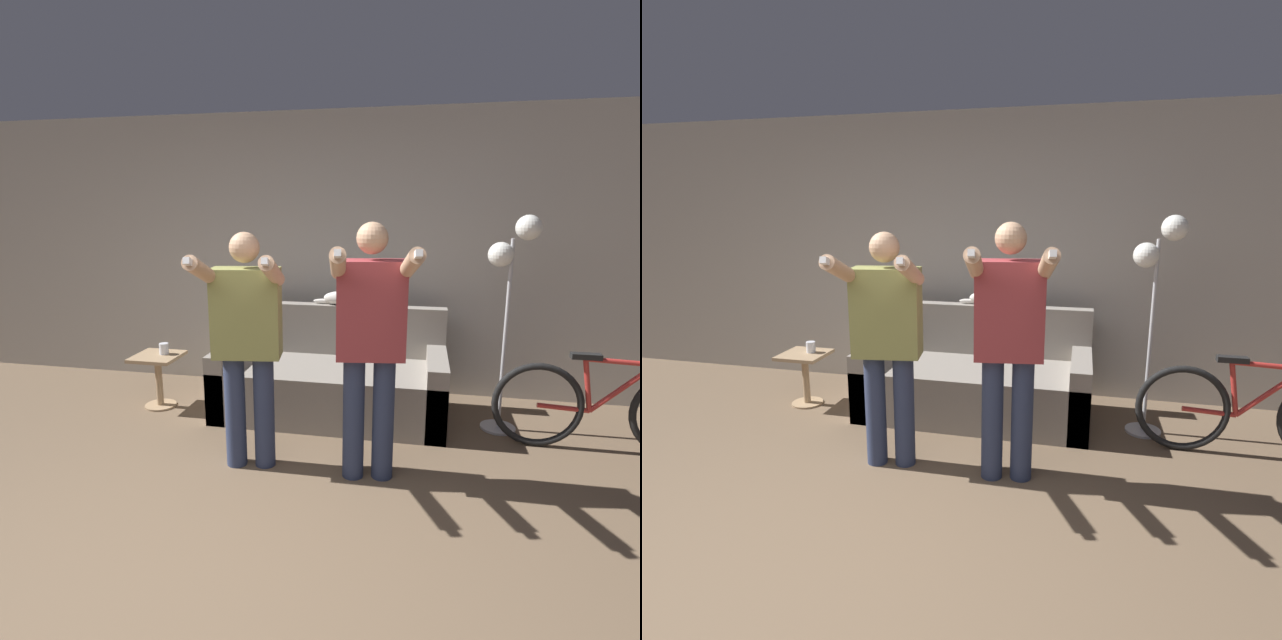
% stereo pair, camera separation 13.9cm
% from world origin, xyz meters
% --- Properties ---
extents(wall_back, '(10.00, 0.05, 2.60)m').
position_xyz_m(wall_back, '(0.00, 3.14, 1.30)').
color(wall_back, '#B7B2A8').
rests_on(wall_back, ground_plane).
extents(couch, '(1.91, 0.89, 0.89)m').
position_xyz_m(couch, '(0.31, 2.47, 0.28)').
color(couch, gray).
rests_on(couch, ground_plane).
extents(person_left, '(0.58, 0.71, 1.59)m').
position_xyz_m(person_left, '(-0.08, 1.45, 0.92)').
color(person_left, '#2D3856').
rests_on(person_left, ground_plane).
extents(person_right, '(0.56, 0.71, 1.66)m').
position_xyz_m(person_right, '(0.73, 1.45, 0.96)').
color(person_right, '#2D3856').
rests_on(person_right, ground_plane).
extents(cat, '(0.46, 0.14, 0.16)m').
position_xyz_m(cat, '(0.36, 2.80, 0.96)').
color(cat, silver).
rests_on(cat, couch).
extents(floor_lamp, '(0.37, 0.27, 1.69)m').
position_xyz_m(floor_lamp, '(1.69, 2.40, 1.29)').
color(floor_lamp, '#B2B2B7').
rests_on(floor_lamp, ground_plane).
extents(side_table, '(0.39, 0.39, 0.48)m').
position_xyz_m(side_table, '(-1.22, 2.29, 0.34)').
color(side_table, '#A38460').
rests_on(side_table, ground_plane).
extents(cup, '(0.08, 0.08, 0.10)m').
position_xyz_m(cup, '(-1.17, 2.33, 0.53)').
color(cup, silver).
rests_on(cup, side_table).
extents(bicycle, '(1.58, 0.07, 0.73)m').
position_xyz_m(bicycle, '(2.37, 2.14, 0.34)').
color(bicycle, black).
rests_on(bicycle, ground_plane).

